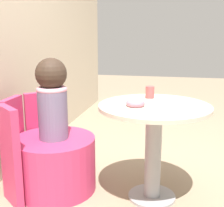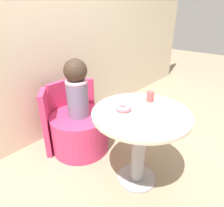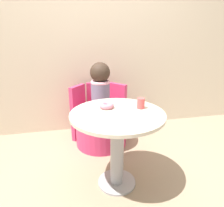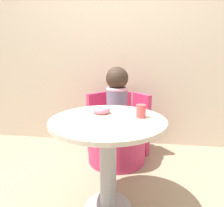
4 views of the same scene
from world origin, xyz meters
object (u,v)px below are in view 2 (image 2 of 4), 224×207
object	(u,v)px
cup	(150,96)
child_figure	(77,88)
tub_chair	(80,132)
round_table	(140,131)
donut	(123,108)

from	to	relation	value
cup	child_figure	bearing A→B (deg)	109.26
tub_chair	child_figure	xyz separation A→B (m)	(-0.00, 0.00, 0.48)
round_table	tub_chair	size ratio (longest dim) A/B	1.26
tub_chair	cup	size ratio (longest dim) A/B	6.88
donut	cup	bearing A→B (deg)	-13.78
child_figure	cup	xyz separation A→B (m)	(0.22, -0.64, 0.02)
child_figure	donut	size ratio (longest dim) A/B	4.71
child_figure	donut	xyz separation A→B (m)	(-0.04, -0.58, -0.00)
round_table	child_figure	world-z (taller)	child_figure
round_table	donut	xyz separation A→B (m)	(-0.06, 0.12, 0.19)
child_figure	cup	bearing A→B (deg)	-70.74
cup	tub_chair	bearing A→B (deg)	109.26
tub_chair	cup	bearing A→B (deg)	-70.74
tub_chair	donut	size ratio (longest dim) A/B	4.85
donut	cup	distance (m)	0.27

